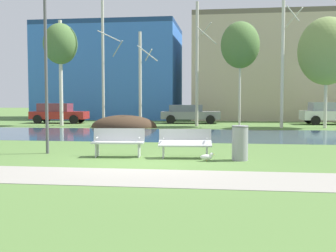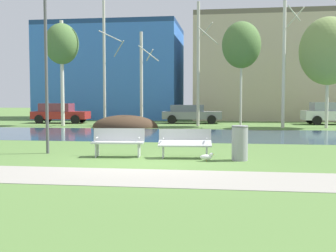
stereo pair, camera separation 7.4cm
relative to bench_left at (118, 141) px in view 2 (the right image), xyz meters
name	(u,v)px [view 2 (the right image)]	position (x,y,z in m)	size (l,w,h in m)	color
ground_plane	(182,134)	(1.05, 8.86, -0.47)	(120.00, 120.00, 0.00)	#517538
paved_path_strip	(126,177)	(1.05, -3.31, -0.47)	(60.00, 2.15, 0.01)	gray
river_band	(180,135)	(1.05, 8.25, -0.47)	(80.00, 7.73, 0.01)	#2D475B
soil_mound	(125,127)	(-2.98, 13.14, -0.47)	(4.20, 2.54, 1.57)	#423021
bench_left	(118,141)	(0.00, 0.00, 0.00)	(1.64, 0.70, 0.87)	#B2B5B7
bench_right	(185,142)	(2.08, 0.00, 0.00)	(1.64, 0.70, 0.87)	#B2B5B7
trash_bin	(240,142)	(3.71, -0.30, 0.06)	(0.49, 0.49, 1.02)	gray
seagull	(207,157)	(2.77, -0.62, -0.34)	(0.41, 0.15, 0.25)	white
streetlamp	(46,30)	(-2.49, 0.43, 3.55)	(0.32, 0.32, 6.14)	#4C4C51
birch_far_left	(62,45)	(-7.54, 14.28, 4.92)	(2.25, 2.25, 6.98)	beige
birch_left	(105,59)	(-4.72, 14.70, 3.97)	(1.51, 2.62, 8.76)	#BCB7A8
birch_center_left	(142,78)	(-2.27, 15.00, 2.74)	(1.31, 2.03, 6.24)	beige
birch_center	(199,63)	(1.50, 15.16, 3.69)	(1.42, 2.26, 8.13)	#BCB7A8
birch_center_right	(241,45)	(4.25, 14.85, 4.76)	(2.48, 2.48, 6.73)	beige
birch_right	(284,55)	(6.82, 13.99, 4.02)	(1.26, 2.07, 8.77)	beige
birch_far_right	(328,51)	(9.43, 14.21, 4.23)	(3.44, 3.44, 6.77)	beige
parked_van_nearest_red	(60,113)	(-8.94, 17.13, 0.30)	(4.15, 2.10, 1.47)	maroon
parked_sedan_second_grey	(191,113)	(0.74, 18.21, 0.26)	(4.39, 2.14, 1.36)	slate
parked_hatch_third_white	(333,113)	(10.76, 18.18, 0.34)	(4.37, 2.21, 1.56)	silver
building_blue_store	(113,72)	(-7.16, 25.51, 3.78)	(12.46, 7.90, 8.51)	#3870C6
building_beige_block	(273,69)	(7.48, 26.38, 3.99)	(13.71, 9.83, 8.93)	#BCAD8E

